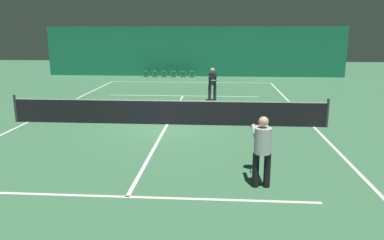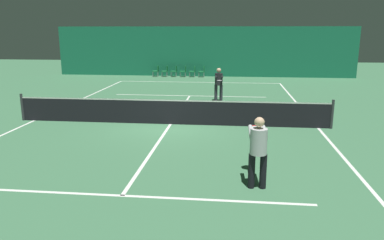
# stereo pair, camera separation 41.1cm
# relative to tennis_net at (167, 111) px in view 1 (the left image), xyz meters

# --- Properties ---
(ground_plane) EXTENTS (60.00, 60.00, 0.00)m
(ground_plane) POSITION_rel_tennis_net_xyz_m (0.00, 0.00, -0.51)
(ground_plane) COLOR #3D704C
(backdrop_curtain) EXTENTS (23.00, 0.12, 3.78)m
(backdrop_curtain) POSITION_rel_tennis_net_xyz_m (0.00, 15.42, 1.38)
(backdrop_curtain) COLOR #196B4C
(backdrop_curtain) RESTS_ON ground
(court_line_baseline_far) EXTENTS (11.00, 0.10, 0.00)m
(court_line_baseline_far) POSITION_rel_tennis_net_xyz_m (0.00, 11.90, -0.51)
(court_line_baseline_far) COLOR white
(court_line_baseline_far) RESTS_ON ground
(court_line_service_far) EXTENTS (8.25, 0.10, 0.00)m
(court_line_service_far) POSITION_rel_tennis_net_xyz_m (0.00, 6.40, -0.51)
(court_line_service_far) COLOR white
(court_line_service_far) RESTS_ON ground
(court_line_service_near) EXTENTS (8.25, 0.10, 0.00)m
(court_line_service_near) POSITION_rel_tennis_net_xyz_m (0.00, -6.40, -0.51)
(court_line_service_near) COLOR white
(court_line_service_near) RESTS_ON ground
(court_line_sideline_left) EXTENTS (0.10, 23.80, 0.00)m
(court_line_sideline_left) POSITION_rel_tennis_net_xyz_m (-5.50, 0.00, -0.51)
(court_line_sideline_left) COLOR white
(court_line_sideline_left) RESTS_ON ground
(court_line_sideline_right) EXTENTS (0.10, 23.80, 0.00)m
(court_line_sideline_right) POSITION_rel_tennis_net_xyz_m (5.50, 0.00, -0.51)
(court_line_sideline_right) COLOR white
(court_line_sideline_right) RESTS_ON ground
(court_line_centre) EXTENTS (0.10, 12.80, 0.00)m
(court_line_centre) POSITION_rel_tennis_net_xyz_m (0.00, 0.00, -0.51)
(court_line_centre) COLOR white
(court_line_centre) RESTS_ON ground
(tennis_net) EXTENTS (12.00, 0.10, 1.07)m
(tennis_net) POSITION_rel_tennis_net_xyz_m (0.00, 0.00, 0.00)
(tennis_net) COLOR black
(tennis_net) RESTS_ON ground
(player_near) EXTENTS (0.43, 1.36, 1.66)m
(player_near) POSITION_rel_tennis_net_xyz_m (2.93, -5.61, 0.46)
(player_near) COLOR black
(player_near) RESTS_ON ground
(player_far) EXTENTS (0.47, 1.38, 1.67)m
(player_far) POSITION_rel_tennis_net_xyz_m (1.63, 4.96, 0.46)
(player_far) COLOR #2D2D38
(player_far) RESTS_ON ground
(courtside_chair_0) EXTENTS (0.44, 0.44, 0.84)m
(courtside_chair_0) POSITION_rel_tennis_net_xyz_m (-3.58, 14.87, -0.03)
(courtside_chair_0) COLOR #99999E
(courtside_chair_0) RESTS_ON ground
(courtside_chair_1) EXTENTS (0.44, 0.44, 0.84)m
(courtside_chair_1) POSITION_rel_tennis_net_xyz_m (-2.86, 14.87, -0.03)
(courtside_chair_1) COLOR #99999E
(courtside_chair_1) RESTS_ON ground
(courtside_chair_2) EXTENTS (0.44, 0.44, 0.84)m
(courtside_chair_2) POSITION_rel_tennis_net_xyz_m (-2.14, 14.87, -0.03)
(courtside_chair_2) COLOR #99999E
(courtside_chair_2) RESTS_ON ground
(courtside_chair_3) EXTENTS (0.44, 0.44, 0.84)m
(courtside_chair_3) POSITION_rel_tennis_net_xyz_m (-1.43, 14.87, -0.03)
(courtside_chair_3) COLOR #99999E
(courtside_chair_3) RESTS_ON ground
(courtside_chair_4) EXTENTS (0.44, 0.44, 0.84)m
(courtside_chair_4) POSITION_rel_tennis_net_xyz_m (-0.71, 14.87, -0.03)
(courtside_chair_4) COLOR #99999E
(courtside_chair_4) RESTS_ON ground
(courtside_chair_5) EXTENTS (0.44, 0.44, 0.84)m
(courtside_chair_5) POSITION_rel_tennis_net_xyz_m (0.00, 14.87, -0.03)
(courtside_chair_5) COLOR #99999E
(courtside_chair_5) RESTS_ON ground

